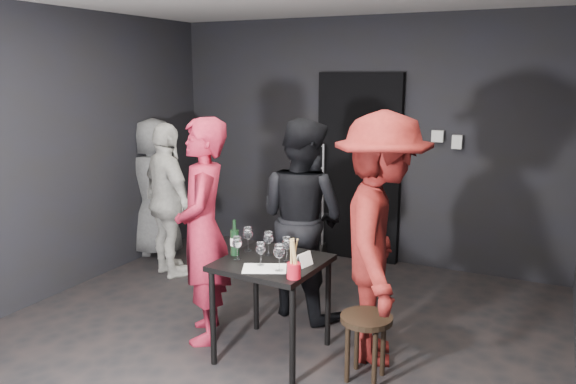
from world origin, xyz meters
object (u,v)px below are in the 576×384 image
at_px(wine_bottle, 235,242).
at_px(breadstick_cup, 294,259).
at_px(server_red, 202,211).
at_px(woman_black, 302,203).
at_px(man_maroon, 382,210).
at_px(hand_truck, 305,236).
at_px(stool, 366,328).
at_px(bystander_cream, 168,195).
at_px(tasting_table, 272,273).
at_px(bystander_grey, 155,183).

distance_m(wine_bottle, breadstick_cup, 0.66).
bearing_deg(server_red, woman_black, 116.50).
relative_size(server_red, man_maroon, 0.92).
bearing_deg(hand_truck, stool, -54.91).
relative_size(hand_truck, stool, 2.80).
bearing_deg(woman_black, breadstick_cup, 126.41).
bearing_deg(bystander_cream, woman_black, -160.07).
xyz_separation_m(man_maroon, wine_bottle, (-1.03, -0.33, -0.28)).
bearing_deg(breadstick_cup, bystander_cream, 147.56).
bearing_deg(breadstick_cup, tasting_table, 139.27).
xyz_separation_m(tasting_table, server_red, (-0.62, 0.03, 0.40)).
bearing_deg(woman_black, stool, 150.79).
xyz_separation_m(stool, bystander_grey, (-3.06, 1.56, 0.47)).
height_order(server_red, bystander_cream, server_red).
bearing_deg(breadstick_cup, hand_truck, 112.59).
relative_size(server_red, wine_bottle, 7.66).
relative_size(woman_black, man_maroon, 0.88).
height_order(bystander_grey, wine_bottle, bystander_grey).
bearing_deg(bystander_cream, server_red, 166.57).
bearing_deg(bystander_cream, man_maroon, -167.90).
bearing_deg(bystander_cream, tasting_table, 177.67).
height_order(stool, man_maroon, man_maroon).
bearing_deg(bystander_grey, hand_truck, 178.14).
xyz_separation_m(hand_truck, tasting_table, (0.74, -2.25, 0.42)).
xyz_separation_m(stool, woman_black, (-0.87, 0.83, 0.62)).
bearing_deg(server_red, hand_truck, 152.28).
relative_size(bystander_grey, wine_bottle, 6.23).
height_order(tasting_table, man_maroon, man_maroon).
height_order(tasting_table, bystander_cream, bystander_cream).
relative_size(server_red, bystander_cream, 1.22).
height_order(server_red, breadstick_cup, server_red).
height_order(tasting_table, wine_bottle, wine_bottle).
xyz_separation_m(bystander_cream, breadstick_cup, (2.06, -1.31, 0.02)).
bearing_deg(wine_bottle, bystander_grey, 142.38).
height_order(hand_truck, wine_bottle, hand_truck).
distance_m(stool, bystander_grey, 3.47).
xyz_separation_m(tasting_table, bystander_grey, (-2.32, 1.53, 0.20)).
xyz_separation_m(server_red, bystander_cream, (-1.14, 1.02, -0.19)).
relative_size(bystander_cream, breadstick_cup, 5.85).
bearing_deg(hand_truck, woman_black, -64.89).
bearing_deg(bystander_cream, wine_bottle, 172.25).
bearing_deg(breadstick_cup, bystander_grey, 145.60).
relative_size(server_red, woman_black, 1.05).
bearing_deg(server_red, tasting_table, 56.49).
height_order(man_maroon, bystander_cream, man_maroon).
bearing_deg(hand_truck, bystander_grey, -153.59).
distance_m(tasting_table, bystander_grey, 2.79).
xyz_separation_m(tasting_table, man_maroon, (0.72, 0.32, 0.48)).
height_order(woman_black, breadstick_cup, woman_black).
relative_size(tasting_table, bystander_grey, 0.44).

